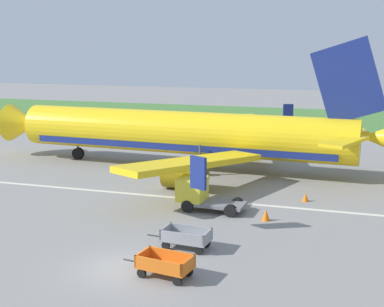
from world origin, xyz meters
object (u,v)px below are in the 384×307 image
(baggage_cart_second_in_row, at_px, (186,237))
(airplane, at_px, (192,134))
(baggage_cart_nearest, at_px, (165,264))
(service_truck_beside_carts, at_px, (199,193))
(traffic_cone_near_plane, at_px, (306,197))
(traffic_cone_mid_apron, at_px, (266,215))

(baggage_cart_second_in_row, bearing_deg, airplane, 106.15)
(airplane, bearing_deg, baggage_cart_second_in_row, -73.85)
(baggage_cart_nearest, relative_size, service_truck_beside_carts, 0.81)
(airplane, height_order, baggage_cart_nearest, airplane)
(traffic_cone_near_plane, height_order, traffic_cone_mid_apron, traffic_cone_mid_apron)
(service_truck_beside_carts, xyz_separation_m, traffic_cone_near_plane, (6.53, 3.91, -0.80))
(airplane, bearing_deg, traffic_cone_near_plane, -34.92)
(baggage_cart_nearest, bearing_deg, baggage_cart_second_in_row, 92.36)
(baggage_cart_nearest, distance_m, baggage_cart_second_in_row, 3.69)
(baggage_cart_second_in_row, xyz_separation_m, traffic_cone_mid_apron, (3.30, 5.84, -0.26))
(traffic_cone_near_plane, bearing_deg, baggage_cart_second_in_row, -115.97)
(airplane, distance_m, baggage_cart_second_in_row, 18.98)
(service_truck_beside_carts, xyz_separation_m, traffic_cone_mid_apron, (4.59, -1.01, -0.75))
(baggage_cart_second_in_row, xyz_separation_m, service_truck_beside_carts, (-1.29, 6.85, 0.50))
(baggage_cart_nearest, xyz_separation_m, traffic_cone_mid_apron, (3.15, 9.52, -0.26))
(baggage_cart_second_in_row, height_order, service_truck_beside_carts, service_truck_beside_carts)
(baggage_cart_second_in_row, height_order, traffic_cone_mid_apron, baggage_cart_second_in_row)
(airplane, distance_m, traffic_cone_mid_apron, 15.16)
(baggage_cart_nearest, xyz_separation_m, baggage_cart_second_in_row, (-0.15, 3.68, 0.00))
(baggage_cart_second_in_row, xyz_separation_m, traffic_cone_near_plane, (5.24, 10.76, -0.30))
(service_truck_beside_carts, height_order, traffic_cone_near_plane, service_truck_beside_carts)
(airplane, distance_m, service_truck_beside_carts, 12.06)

